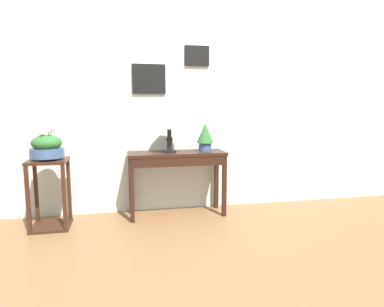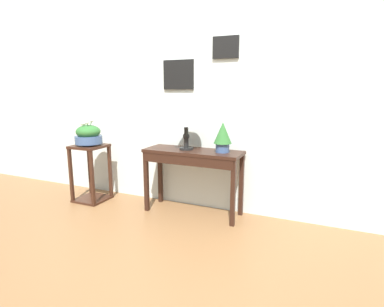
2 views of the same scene
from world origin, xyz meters
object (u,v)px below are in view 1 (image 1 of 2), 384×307
(console_table, at_px, (177,162))
(pedestal_stand_left, at_px, (50,194))
(planter_bowl_wide, at_px, (47,147))
(potted_plant_on_console, at_px, (205,136))
(table_lamp, at_px, (169,119))

(console_table, height_order, pedestal_stand_left, console_table)
(console_table, distance_m, planter_bowl_wide, 1.36)
(console_table, xyz_separation_m, potted_plant_on_console, (0.33, 0.04, 0.29))
(table_lamp, height_order, planter_bowl_wide, table_lamp)
(table_lamp, bearing_deg, planter_bowl_wide, -173.57)
(pedestal_stand_left, bearing_deg, console_table, 5.05)
(potted_plant_on_console, height_order, pedestal_stand_left, potted_plant_on_console)
(console_table, bearing_deg, planter_bowl_wide, -174.92)
(console_table, height_order, planter_bowl_wide, planter_bowl_wide)
(console_table, bearing_deg, pedestal_stand_left, -174.95)
(pedestal_stand_left, distance_m, planter_bowl_wide, 0.48)
(console_table, height_order, potted_plant_on_console, potted_plant_on_console)
(planter_bowl_wide, bearing_deg, potted_plant_on_console, 5.46)
(console_table, relative_size, pedestal_stand_left, 1.53)
(potted_plant_on_console, bearing_deg, table_lamp, -177.47)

